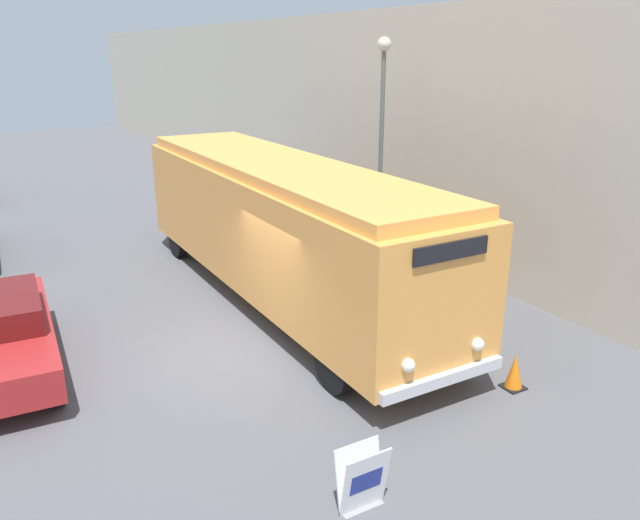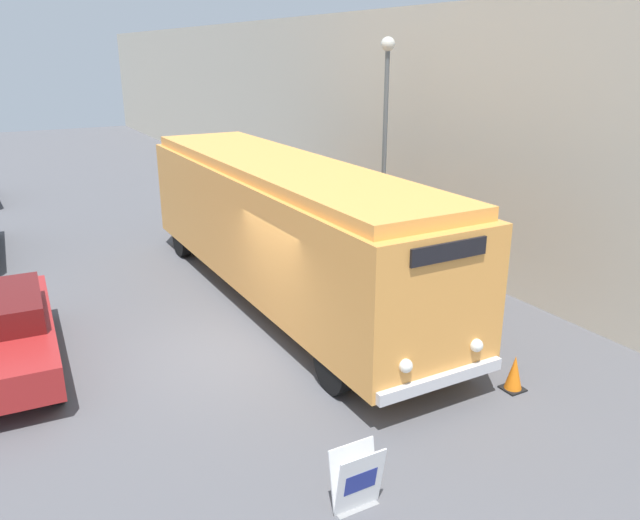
{
  "view_description": "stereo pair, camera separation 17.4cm",
  "coord_description": "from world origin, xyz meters",
  "views": [
    {
      "loc": [
        -4.02,
        -10.26,
        5.59
      ],
      "look_at": [
        1.47,
        -0.75,
        1.88
      ],
      "focal_mm": 35.0,
      "sensor_mm": 36.0,
      "label": 1
    },
    {
      "loc": [
        -3.87,
        -10.34,
        5.59
      ],
      "look_at": [
        1.47,
        -0.75,
        1.88
      ],
      "focal_mm": 35.0,
      "sensor_mm": 36.0,
      "label": 2
    }
  ],
  "objects": [
    {
      "name": "traffic_cone",
      "position": [
        3.68,
        -3.65,
        0.31
      ],
      "size": [
        0.36,
        0.36,
        0.64
      ],
      "color": "black",
      "rests_on": "ground_plane"
    },
    {
      "name": "ground_plane",
      "position": [
        0.0,
        0.0,
        0.0
      ],
      "size": [
        80.0,
        80.0,
        0.0
      ],
      "primitive_type": "plane",
      "color": "#56565B"
    },
    {
      "name": "building_wall_right",
      "position": [
        7.01,
        10.0,
        3.35
      ],
      "size": [
        0.3,
        60.0,
        6.7
      ],
      "color": "beige",
      "rests_on": "ground_plane"
    },
    {
      "name": "streetlamp",
      "position": [
        5.73,
        3.36,
        3.87
      ],
      "size": [
        0.36,
        0.36,
        5.9
      ],
      "color": "#595E60",
      "rests_on": "ground_plane"
    },
    {
      "name": "sign_board",
      "position": [
        -0.26,
        -4.82,
        0.42
      ],
      "size": [
        0.66,
        0.33,
        0.87
      ],
      "color": "gray",
      "rests_on": "ground_plane"
    },
    {
      "name": "vintage_bus",
      "position": [
        2.07,
        2.08,
        1.84
      ],
      "size": [
        2.57,
        11.48,
        3.24
      ],
      "color": "black",
      "rests_on": "ground_plane"
    }
  ]
}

